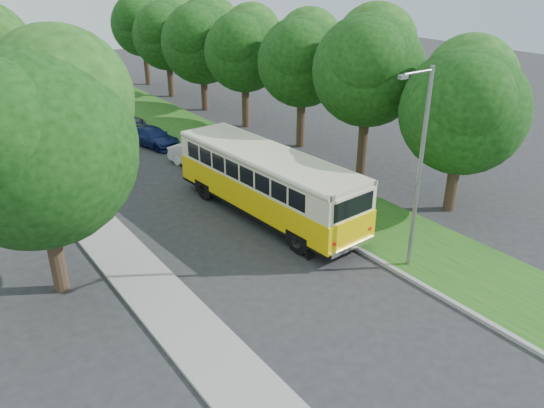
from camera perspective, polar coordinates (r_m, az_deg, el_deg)
ground at (r=21.15m, az=1.47°, el=-7.43°), size 120.00×120.00×0.00m
curb at (r=26.54m, az=1.17°, el=-0.19°), size 0.20×70.00×0.15m
grass_verge at (r=27.89m, az=5.04°, el=0.98°), size 4.50×70.00×0.13m
sidewalk at (r=23.06m, az=-15.87°, el=-5.36°), size 2.20×70.00×0.12m
treeline at (r=35.53m, az=-12.50°, el=15.56°), size 24.27×41.91×9.46m
lamppost_near at (r=20.31m, az=15.50°, el=3.98°), size 1.71×0.16×8.00m
lamppost_far at (r=31.66m, az=-23.84°, el=9.62°), size 1.71×0.16×7.50m
warning_sign at (r=28.60m, az=-20.74°, el=3.59°), size 0.56×0.10×2.50m
vintage_bus at (r=24.97m, az=-0.54°, el=2.11°), size 3.54×11.25×3.29m
car_silver at (r=31.93m, az=-7.85°, el=5.23°), size 2.81×4.52×1.43m
car_white at (r=31.84m, az=-7.80°, el=5.12°), size 2.51×4.42×1.38m
car_blue at (r=36.25m, az=-12.69°, el=7.06°), size 2.78×4.54×1.23m
car_grey at (r=40.42m, az=-16.09°, el=8.62°), size 3.09×5.28×1.38m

